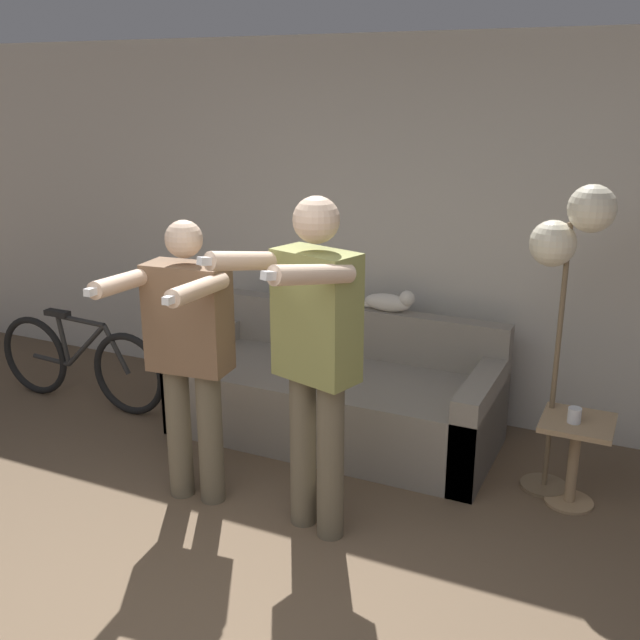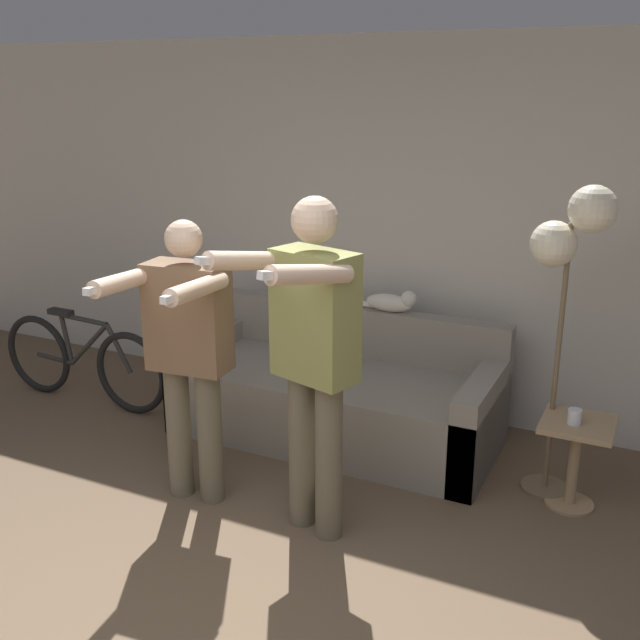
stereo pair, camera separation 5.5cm
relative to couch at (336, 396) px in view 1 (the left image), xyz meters
The scene contains 9 objects.
wall_back 1.25m from the couch, 67.14° to the left, with size 10.00×0.05×2.60m.
couch is the anchor object (origin of this frame).
person_left 1.33m from the couch, 109.85° to the right, with size 0.56×0.71×1.61m.
person_right 1.37m from the couch, 71.67° to the right, with size 0.61×0.76×1.78m.
cat 0.74m from the couch, 56.07° to the left, with size 0.45×0.11×0.16m.
floor_lamp 1.84m from the couch, ahead, with size 0.43×0.27×1.79m.
side_table 1.58m from the couch, ahead, with size 0.38×0.38×0.51m.
cup 1.59m from the couch, 10.02° to the right, with size 0.07×0.07×0.09m.
bicycle 1.95m from the couch, behind, with size 1.50×0.07×0.70m.
Camera 1 is at (1.59, -1.76, 2.27)m, focal length 42.00 mm.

